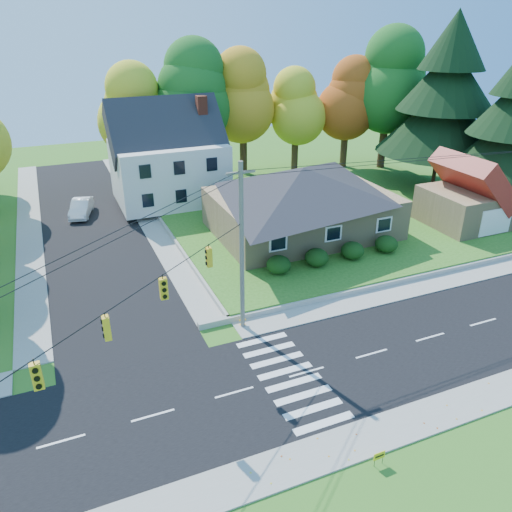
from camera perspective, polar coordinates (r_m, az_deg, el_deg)
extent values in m
plane|color=#3D7923|center=(26.58, 5.81, -13.09)|extent=(120.00, 120.00, 0.00)
cube|color=black|center=(26.58, 5.81, -13.07)|extent=(90.00, 8.00, 0.02)
cube|color=black|center=(47.06, -18.47, 3.61)|extent=(8.00, 44.00, 0.02)
cube|color=#9C9A90|center=(30.17, 1.29, -7.62)|extent=(90.00, 2.00, 0.08)
cube|color=#9C9A90|center=(23.46, 11.96, -19.85)|extent=(90.00, 2.00, 0.08)
cube|color=#3D7923|center=(48.34, 7.65, 5.60)|extent=(30.00, 30.00, 0.50)
cube|color=tan|center=(41.29, 5.23, 4.95)|extent=(14.00, 10.00, 3.20)
pyramid|color=#26262B|center=(40.43, 5.38, 8.54)|extent=(14.60, 10.60, 2.20)
cube|color=silver|center=(48.99, -9.88, 9.47)|extent=(10.00, 8.00, 5.60)
pyramid|color=#26262B|center=(48.07, -10.25, 14.06)|extent=(10.40, 8.40, 2.40)
cube|color=brown|center=(49.36, -6.03, 12.23)|extent=(0.90, 0.90, 9.60)
cube|color=tan|center=(46.53, 23.13, 5.23)|extent=(7.00, 6.00, 3.00)
pyramid|color=maroon|center=(45.86, 23.62, 7.91)|extent=(7.30, 6.30, 1.60)
cube|color=silver|center=(44.72, 25.75, 3.54)|extent=(3.20, 0.10, 2.20)
ellipsoid|color=#163A10|center=(34.51, 2.60, -1.00)|extent=(1.70, 1.70, 1.27)
ellipsoid|color=#163A10|center=(35.79, 6.94, -0.16)|extent=(1.70, 1.70, 1.27)
ellipsoid|color=#163A10|center=(37.26, 10.97, 0.62)|extent=(1.70, 1.70, 1.27)
ellipsoid|color=#163A10|center=(38.91, 14.67, 1.34)|extent=(1.70, 1.70, 1.27)
cylinder|color=#666059|center=(27.41, -1.64, 0.63)|extent=(0.26, 0.26, 10.00)
cube|color=#666059|center=(25.87, -1.77, 9.51)|extent=(1.60, 0.12, 0.12)
cube|color=gold|center=(18.25, -23.75, -12.45)|extent=(0.34, 0.26, 1.00)
cube|color=gold|center=(19.87, -16.70, -7.87)|extent=(0.26, 0.34, 1.00)
cube|color=gold|center=(22.01, -10.52, -3.69)|extent=(0.34, 0.26, 1.00)
cube|color=gold|center=(24.56, -5.39, -0.12)|extent=(0.26, 0.34, 1.00)
cylinder|color=black|center=(20.70, -13.28, -3.90)|extent=(13.02, 10.43, 0.04)
cylinder|color=#3F2A19|center=(54.34, -13.51, 10.62)|extent=(0.80, 0.80, 5.40)
sphere|color=gold|center=(53.52, -13.94, 14.65)|extent=(6.72, 6.72, 6.72)
sphere|color=gold|center=(53.25, -14.14, 16.42)|extent=(5.91, 5.91, 5.91)
sphere|color=gold|center=(53.03, -14.34, 18.21)|extent=(5.11, 5.11, 5.11)
cylinder|color=#3F2A19|center=(54.55, -7.05, 11.67)|extent=(0.86, 0.86, 6.30)
sphere|color=#1F641F|center=(53.66, -7.32, 16.39)|extent=(7.84, 7.84, 7.84)
sphere|color=#1F641F|center=(53.39, -7.44, 18.46)|extent=(6.90, 6.90, 6.90)
sphere|color=#1F641F|center=(53.19, -7.57, 20.56)|extent=(5.96, 5.96, 5.96)
cylinder|color=#3F2A19|center=(57.40, -1.46, 12.31)|extent=(0.83, 0.83, 5.85)
sphere|color=orange|center=(56.58, -1.51, 16.48)|extent=(7.28, 7.28, 7.28)
sphere|color=orange|center=(56.32, -1.53, 18.31)|extent=(6.41, 6.41, 6.41)
sphere|color=orange|center=(56.13, -1.55, 20.15)|extent=(5.53, 5.53, 5.53)
cylinder|color=#3F2A19|center=(59.03, 4.46, 12.16)|extent=(0.77, 0.77, 4.95)
sphere|color=gold|center=(58.32, 4.58, 15.58)|extent=(6.16, 6.16, 6.16)
sphere|color=gold|center=(58.07, 4.64, 17.08)|extent=(5.42, 5.42, 5.42)
sphere|color=gold|center=(57.87, 4.69, 18.59)|extent=(4.68, 4.68, 4.68)
cylinder|color=#3F2A19|center=(61.09, 10.05, 12.53)|extent=(0.80, 0.80, 5.40)
sphere|color=#AB4A15|center=(60.36, 10.34, 16.14)|extent=(6.72, 6.72, 6.72)
sphere|color=#AB4A15|center=(60.12, 10.47, 17.71)|extent=(5.91, 5.91, 5.91)
sphere|color=#AB4A15|center=(59.92, 10.60, 19.30)|extent=(5.11, 5.11, 5.11)
cylinder|color=#3F2A19|center=(61.59, 14.34, 12.89)|extent=(0.89, 0.89, 6.75)
sphere|color=#1F641F|center=(60.78, 14.85, 17.37)|extent=(8.40, 8.40, 8.40)
sphere|color=#1F641F|center=(60.55, 15.08, 19.33)|extent=(7.39, 7.39, 7.39)
sphere|color=#1F641F|center=(60.39, 15.32, 21.30)|extent=(6.38, 6.38, 6.38)
cylinder|color=#3F2A19|center=(56.71, 19.73, 9.12)|extent=(0.40, 0.40, 2.88)
cone|color=black|center=(55.56, 20.58, 14.49)|extent=(12.80, 12.80, 6.72)
cone|color=black|center=(55.06, 21.21, 18.38)|extent=(9.60, 9.60, 6.08)
cone|color=black|center=(54.83, 21.83, 22.00)|extent=(6.40, 6.40, 5.44)
cylinder|color=#3F2A19|center=(52.17, 26.27, 6.41)|extent=(0.40, 0.40, 2.52)
imported|color=silver|center=(48.89, -19.35, 5.23)|extent=(2.70, 4.77, 1.49)
cylinder|color=yellow|center=(29.93, -1.53, -7.91)|extent=(0.33, 0.33, 0.09)
cylinder|color=yellow|center=(29.78, -1.54, -7.47)|extent=(0.22, 0.22, 0.50)
sphere|color=yellow|center=(29.62, -1.54, -6.98)|extent=(0.24, 0.24, 0.24)
cylinder|color=yellow|center=(29.73, -1.54, -7.32)|extent=(0.42, 0.16, 0.11)
cylinder|color=black|center=(22.45, 13.39, -21.95)|extent=(0.02, 0.02, 0.46)
cylinder|color=black|center=(22.64, 14.28, -21.58)|extent=(0.02, 0.02, 0.46)
cube|color=yellow|center=(22.35, 13.91, -21.28)|extent=(0.55, 0.04, 0.36)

